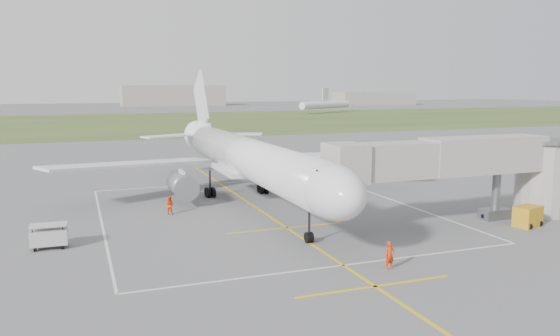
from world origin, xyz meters
name	(u,v)px	position (x,y,z in m)	size (l,w,h in m)	color
ground	(250,203)	(0.00, 0.00, 0.00)	(700.00, 700.00, 0.00)	#5C5C5E
grass_strip	(127,122)	(0.00, 130.00, 0.01)	(700.00, 120.00, 0.02)	#365123
apron_markings	(270,216)	(0.00, -5.82, 0.01)	(28.20, 60.00, 0.01)	gold
airliner	(247,158)	(0.00, 0.75, 4.39)	(38.93, 46.75, 13.52)	silver
jet_bridge	(476,166)	(15.72, -13.50, 4.74)	(23.40, 5.00, 7.20)	gray
gpu_unit	(528,216)	(18.69, -16.48, 0.83)	(2.57, 2.10, 1.69)	#C28918
baggage_cart	(49,236)	(-17.83, -9.27, 0.88)	(2.53, 1.57, 1.73)	#B7B7B7
ramp_worker_nose	(390,256)	(2.35, -21.72, 0.90)	(0.65, 0.43, 1.80)	red
ramp_worker_wing	(170,205)	(-8.11, -1.78, 0.82)	(0.80, 0.62, 1.64)	#FF3D08
distant_hangars	(73,98)	(-16.15, 265.19, 5.17)	(345.00, 49.00, 12.00)	gray
distant_aircraft	(105,107)	(-4.96, 166.81, 3.59)	(202.79, 31.97, 8.85)	silver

